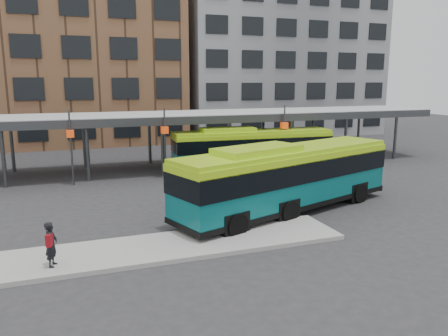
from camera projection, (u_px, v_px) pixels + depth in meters
ground at (266, 213)px, 22.01m from camera, size 120.00×120.00×0.00m
boarding_island at (173, 246)px, 17.39m from camera, size 14.00×3.00×0.18m
canopy at (194, 116)px, 33.08m from camera, size 40.00×6.53×4.80m
building_brick at (52, 38)px, 46.01m from camera, size 26.00×14.00×22.00m
building_grey at (274, 53)px, 54.87m from camera, size 24.00×14.00×20.00m
bus_front at (288, 176)px, 21.93m from camera, size 13.06×6.68×3.55m
bus_rear at (252, 148)px, 32.16m from camera, size 11.90×3.13×3.25m
pedestrian at (51, 244)px, 15.15m from camera, size 0.53×0.68×1.61m
bike_rack at (351, 153)px, 37.44m from camera, size 7.41×1.54×1.03m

